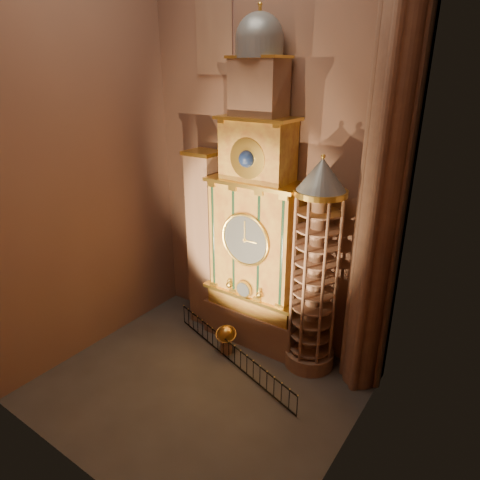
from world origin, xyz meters
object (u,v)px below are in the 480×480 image
Objects in this scene: astronomical_clock at (256,227)px; portrait_tower at (206,241)px; stair_turret at (315,271)px; celestial_globe at (226,337)px; iron_railing at (232,353)px.

portrait_tower is (-3.40, 0.02, -1.53)m from astronomical_clock.
stair_turret reaches higher than portrait_tower.
portrait_tower reaches higher than celestial_globe.
celestial_globe is at bearing -156.45° from stair_turret.
astronomical_clock is 3.78m from stair_turret.
astronomical_clock reaches higher than iron_railing.
portrait_tower reaches higher than iron_railing.
astronomical_clock is 1.55× the size of stair_turret.
celestial_globe is at bearing 144.30° from iron_railing.
portrait_tower is 0.94× the size of stair_turret.
iron_railing is (0.77, -0.56, -0.36)m from celestial_globe.
stair_turret is (3.50, -0.26, -1.41)m from astronomical_clock.
portrait_tower is 6.91m from stair_turret.
portrait_tower is at bearing 177.67° from stair_turret.
celestial_globe is 1.02m from iron_railing.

